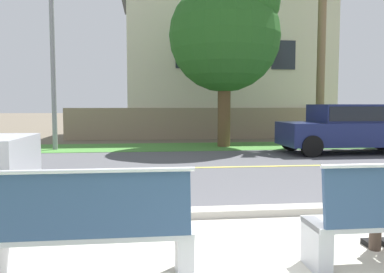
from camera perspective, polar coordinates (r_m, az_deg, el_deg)
name	(u,v)px	position (r m, az deg, el deg)	size (l,w,h in m)	color
ground_plane	(180,160)	(10.94, -1.73, -3.38)	(140.00, 140.00, 0.00)	#665B4C
curb_edge	(216,213)	(5.43, 3.49, -10.98)	(44.00, 0.30, 0.11)	#ADA89E
street_asphalt	(185,168)	(9.46, -0.95, -4.60)	(52.00, 8.00, 0.01)	#515156
road_centre_line	(185,168)	(9.46, -0.95, -4.57)	(48.00, 0.14, 0.01)	#E0CC4C
far_verge_grass	(172,147)	(14.23, -2.88, -1.52)	(48.00, 2.80, 0.02)	#478438
bench_left	(90,232)	(3.47, -14.62, -13.31)	(1.73, 0.48, 1.01)	silver
car_navy_far	(350,126)	(13.34, 21.94, 1.40)	(4.30, 1.86, 1.54)	navy
streetlamp	(54,37)	(14.46, -19.45, 13.48)	(0.24, 2.10, 6.64)	gray
shade_tree_left	(228,28)	(14.55, 5.32, 15.46)	(3.98, 3.98, 6.57)	brown
garden_wall	(213,123)	(17.70, 3.01, 1.91)	(13.00, 0.36, 1.40)	gray
house_across_street	(222,62)	(21.15, 4.45, 10.72)	(10.46, 6.91, 7.49)	beige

